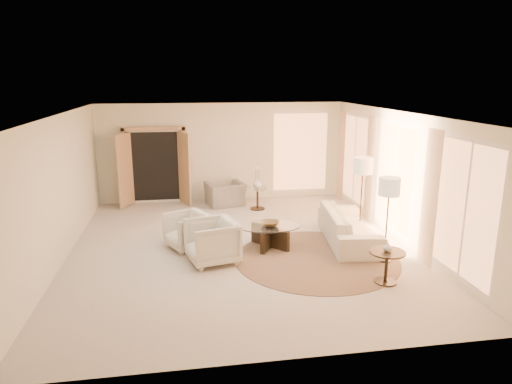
{
  "coord_description": "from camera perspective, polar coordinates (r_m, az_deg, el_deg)",
  "views": [
    {
      "loc": [
        -1.12,
        -8.99,
        3.5
      ],
      "look_at": [
        0.4,
        0.4,
        1.1
      ],
      "focal_mm": 32.0,
      "sensor_mm": 36.0,
      "label": 1
    }
  ],
  "objects": [
    {
      "name": "floor_lamp_far",
      "position": [
        8.96,
        16.31,
        0.19
      ],
      "size": [
        0.41,
        0.41,
        1.67
      ],
      "rotation": [
        0.0,
        0.0,
        -0.25
      ],
      "color": "black",
      "rests_on": "room"
    },
    {
      "name": "end_vase",
      "position": [
        8.21,
        16.14,
        -6.64
      ],
      "size": [
        0.17,
        0.17,
        0.16
      ],
      "primitive_type": "imported",
      "rotation": [
        0.0,
        0.0,
        0.1
      ],
      "color": "white",
      "rests_on": "end_table"
    },
    {
      "name": "area_rug",
      "position": [
        9.22,
        7.57,
        -8.23
      ],
      "size": [
        4.08,
        4.08,
        0.01
      ],
      "primitive_type": "cylinder",
      "rotation": [
        0.0,
        0.0,
        -0.31
      ],
      "color": "#452F21",
      "rests_on": "room"
    },
    {
      "name": "bowl",
      "position": [
        9.58,
        1.77,
        -3.94
      ],
      "size": [
        0.42,
        0.42,
        0.09
      ],
      "primitive_type": "imported",
      "rotation": [
        0.0,
        0.0,
        -0.12
      ],
      "color": "brown",
      "rests_on": "coffee_table"
    },
    {
      "name": "side_vase",
      "position": [
        12.28,
        0.19,
        1.09
      ],
      "size": [
        0.31,
        0.31,
        0.25
      ],
      "primitive_type": "imported",
      "rotation": [
        0.0,
        0.0,
        0.41
      ],
      "color": "white",
      "rests_on": "side_table"
    },
    {
      "name": "armchair_left",
      "position": [
        9.7,
        -8.58,
        -4.57
      ],
      "size": [
        1.03,
        1.05,
        0.82
      ],
      "primitive_type": "imported",
      "rotation": [
        0.0,
        0.0,
        -1.12
      ],
      "color": "beige",
      "rests_on": "room"
    },
    {
      "name": "end_table",
      "position": [
        8.31,
        16.02,
        -8.33
      ],
      "size": [
        0.62,
        0.62,
        0.59
      ],
      "rotation": [
        0.0,
        0.0,
        -0.31
      ],
      "color": "black",
      "rests_on": "room"
    },
    {
      "name": "side_table",
      "position": [
        12.36,
        0.19,
        -0.53
      ],
      "size": [
        0.52,
        0.52,
        0.6
      ],
      "rotation": [
        0.0,
        0.0,
        0.13
      ],
      "color": "black",
      "rests_on": "room"
    },
    {
      "name": "floor_lamp_near",
      "position": [
        10.47,
        13.22,
        2.8
      ],
      "size": [
        0.43,
        0.43,
        1.77
      ],
      "rotation": [
        0.0,
        0.0,
        0.0
      ],
      "color": "black",
      "rests_on": "room"
    },
    {
      "name": "room",
      "position": [
        9.3,
        -2.04,
        1.09
      ],
      "size": [
        7.04,
        8.04,
        2.83
      ],
      "color": "beige",
      "rests_on": "ground"
    },
    {
      "name": "curtains_right",
      "position": [
        11.18,
        14.86,
        2.34
      ],
      "size": [
        0.06,
        5.2,
        2.6
      ],
      "primitive_type": null,
      "color": "#D6B392",
      "rests_on": "room"
    },
    {
      "name": "armchair_right",
      "position": [
        8.87,
        -5.54,
        -5.93
      ],
      "size": [
        1.03,
        1.07,
        0.92
      ],
      "primitive_type": "imported",
      "rotation": [
        0.0,
        0.0,
        -1.33
      ],
      "color": "beige",
      "rests_on": "room"
    },
    {
      "name": "coffee_table",
      "position": [
        9.66,
        1.76,
        -5.2
      ],
      "size": [
        1.42,
        1.42,
        0.48
      ],
      "rotation": [
        0.0,
        0.0,
        0.09
      ],
      "color": "black",
      "rests_on": "room"
    },
    {
      "name": "french_doors",
      "position": [
        13.06,
        -12.47,
        3.09
      ],
      "size": [
        1.95,
        0.66,
        2.16
      ],
      "color": "tan",
      "rests_on": "room"
    },
    {
      "name": "accent_chair",
      "position": [
        12.75,
        -3.87,
        0.22
      ],
      "size": [
        1.12,
        0.87,
        0.87
      ],
      "primitive_type": "imported",
      "rotation": [
        0.0,
        0.0,
        3.38
      ],
      "color": "gray",
      "rests_on": "room"
    },
    {
      "name": "window_back_corner",
      "position": [
        13.55,
        5.56,
        4.97
      ],
      "size": [
        1.7,
        0.1,
        2.4
      ],
      "primitive_type": null,
      "color": "#FFA766",
      "rests_on": "room"
    },
    {
      "name": "windows_right",
      "position": [
        10.4,
        17.12,
        1.59
      ],
      "size": [
        0.1,
        6.4,
        2.4
      ],
      "primitive_type": null,
      "color": "#FFA766",
      "rests_on": "room"
    },
    {
      "name": "sofa",
      "position": [
        10.14,
        11.51,
        -4.21
      ],
      "size": [
        1.24,
        2.52,
        0.71
      ],
      "primitive_type": "imported",
      "rotation": [
        0.0,
        0.0,
        1.45
      ],
      "color": "beige",
      "rests_on": "room"
    }
  ]
}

